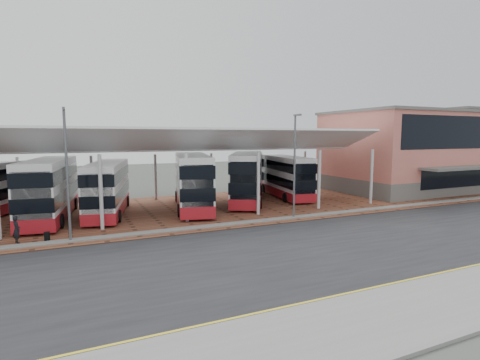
{
  "coord_description": "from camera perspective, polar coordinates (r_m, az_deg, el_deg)",
  "views": [
    {
      "loc": [
        -13.81,
        -18.21,
        6.41
      ],
      "look_at": [
        -1.72,
        8.3,
        2.99
      ],
      "focal_mm": 28.0,
      "sensor_mm": 36.0,
      "label": 1
    }
  ],
  "objects": [
    {
      "name": "north_kerb",
      "position": [
        28.75,
        4.9,
        -6.07
      ],
      "size": [
        120.0,
        0.8,
        0.14
      ],
      "primitive_type": "cube",
      "color": "slate",
      "rests_on": "ground"
    },
    {
      "name": "lamp_west",
      "position": [
        24.56,
        -24.87,
        1.28
      ],
      "size": [
        0.16,
        0.9,
        8.07
      ],
      "color": "#5A5D63",
      "rests_on": "ground"
    },
    {
      "name": "ground",
      "position": [
        23.73,
        12.35,
        -9.14
      ],
      "size": [
        140.0,
        140.0,
        0.0
      ],
      "primitive_type": "plane",
      "color": "#434641"
    },
    {
      "name": "yellow_line_near",
      "position": [
        18.9,
        25.55,
        -13.73
      ],
      "size": [
        120.0,
        0.12,
        0.01
      ],
      "primitive_type": "cube",
      "color": "yellow",
      "rests_on": "road"
    },
    {
      "name": "bus_2",
      "position": [
        32.36,
        -19.48,
        -1.22
      ],
      "size": [
        4.64,
        10.57,
        4.25
      ],
      "rotation": [
        0.0,
        0.0,
        -0.23
      ],
      "color": "white",
      "rests_on": "forecourt"
    },
    {
      "name": "yellow_line_far",
      "position": [
        19.08,
        24.84,
        -13.5
      ],
      "size": [
        120.0,
        0.12,
        0.01
      ],
      "primitive_type": "cube",
      "color": "yellow",
      "rests_on": "road"
    },
    {
      "name": "suitcase",
      "position": [
        25.89,
        -27.34,
        -7.64
      ],
      "size": [
        0.32,
        0.23,
        0.55
      ],
      "primitive_type": "cube",
      "color": "black",
      "rests_on": "forecourt"
    },
    {
      "name": "terminal",
      "position": [
        48.89,
        24.42,
        4.05
      ],
      "size": [
        18.4,
        14.4,
        9.25
      ],
      "color": "#615F5B",
      "rests_on": "ground"
    },
    {
      "name": "sidewalk",
      "position": [
        17.77,
        30.67,
        -15.18
      ],
      "size": [
        120.0,
        4.0,
        0.14
      ],
      "primitive_type": "cube",
      "color": "slate",
      "rests_on": "ground"
    },
    {
      "name": "lamp_east",
      "position": [
        29.21,
        8.33,
        2.6
      ],
      "size": [
        0.16,
        0.9,
        8.07
      ],
      "color": "#5A5D63",
      "rests_on": "ground"
    },
    {
      "name": "pedestrian",
      "position": [
        26.06,
        -30.91,
        -6.51
      ],
      "size": [
        0.61,
        0.71,
        1.65
      ],
      "primitive_type": "imported",
      "rotation": [
        0.0,
        0.0,
        2.0
      ],
      "color": "black",
      "rests_on": "forecourt"
    },
    {
      "name": "forecourt",
      "position": [
        35.56,
        2.32,
        -3.65
      ],
      "size": [
        72.0,
        16.0,
        0.06
      ],
      "primitive_type": "cube",
      "color": "brown",
      "rests_on": "ground"
    },
    {
      "name": "bus_5",
      "position": [
        39.62,
        6.77,
        0.54
      ],
      "size": [
        4.07,
        10.66,
        4.29
      ],
      "rotation": [
        0.0,
        0.0,
        -0.16
      ],
      "color": "white",
      "rests_on": "forecourt"
    },
    {
      "name": "bus_1",
      "position": [
        32.21,
        -27.01,
        -1.28
      ],
      "size": [
        4.13,
        11.43,
        4.61
      ],
      "rotation": [
        0.0,
        0.0,
        -0.14
      ],
      "color": "white",
      "rests_on": "forecourt"
    },
    {
      "name": "warehouse",
      "position": [
        74.86,
        31.28,
        4.77
      ],
      "size": [
        30.5,
        20.5,
        10.25
      ],
      "color": "slate",
      "rests_on": "ground"
    },
    {
      "name": "road",
      "position": [
        22.97,
        13.87,
        -9.68
      ],
      "size": [
        120.0,
        14.0,
        0.02
      ],
      "primitive_type": "cube",
      "color": "black",
      "rests_on": "ground"
    },
    {
      "name": "bus_3",
      "position": [
        33.29,
        -7.26,
        -0.25
      ],
      "size": [
        5.24,
        11.81,
        4.74
      ],
      "rotation": [
        0.0,
        0.0,
        -0.23
      ],
      "color": "white",
      "rests_on": "forecourt"
    },
    {
      "name": "canopy",
      "position": [
        33.08,
        -10.9,
        5.51
      ],
      "size": [
        37.0,
        11.63,
        7.07
      ],
      "color": "silver",
      "rests_on": "ground"
    },
    {
      "name": "bus_4",
      "position": [
        36.36,
        1.1,
        0.4
      ],
      "size": [
        7.77,
        11.44,
        4.76
      ],
      "rotation": [
        0.0,
        0.0,
        -0.49
      ],
      "color": "white",
      "rests_on": "forecourt"
    }
  ]
}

